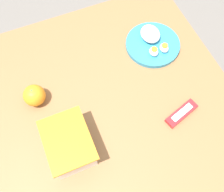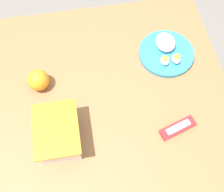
% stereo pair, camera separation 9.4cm
% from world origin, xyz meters
% --- Properties ---
extents(ground_plane, '(10.00, 10.00, 0.00)m').
position_xyz_m(ground_plane, '(0.00, 0.00, 0.00)').
color(ground_plane, '#66605B').
extents(table, '(1.02, 0.91, 0.72)m').
position_xyz_m(table, '(0.00, 0.00, 0.60)').
color(table, brown).
rests_on(table, ground_plane).
extents(food_container, '(0.19, 0.14, 0.10)m').
position_xyz_m(food_container, '(-0.07, 0.19, 0.76)').
color(food_container, white).
rests_on(food_container, table).
extents(orange_fruit, '(0.08, 0.08, 0.08)m').
position_xyz_m(orange_fruit, '(0.15, 0.25, 0.76)').
color(orange_fruit, orange).
rests_on(orange_fruit, table).
extents(rice_plate, '(0.22, 0.22, 0.06)m').
position_xyz_m(rice_plate, '(0.21, -0.26, 0.74)').
color(rice_plate, teal).
rests_on(rice_plate, table).
extents(candy_bar, '(0.08, 0.14, 0.02)m').
position_xyz_m(candy_bar, '(-0.10, -0.21, 0.73)').
color(candy_bar, red).
rests_on(candy_bar, table).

